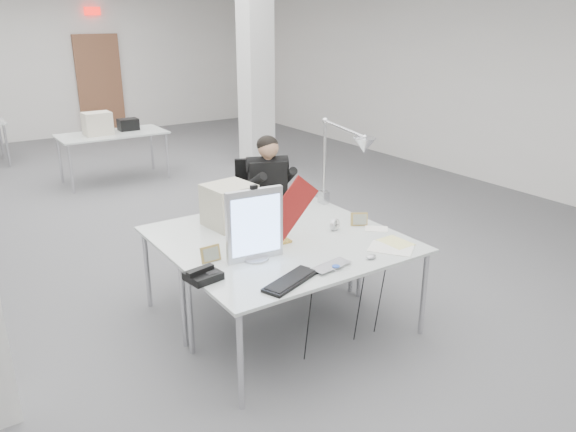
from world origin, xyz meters
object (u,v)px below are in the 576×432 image
Objects in this scene: monitor at (255,225)px; bankers_lamp at (280,223)px; beige_monitor at (229,205)px; architect_lamp at (341,166)px; office_chair at (266,210)px; desk_phone at (203,276)px; laptop at (336,268)px; seated_person at (269,179)px; desk_main at (311,258)px.

bankers_lamp is at bearing 33.49° from monitor.
architect_lamp is at bearing -19.33° from beige_monitor.
office_chair is at bearing 62.33° from monitor.
desk_phone is (-1.44, -1.51, 0.24)m from office_chair.
laptop is at bearing -96.06° from bankers_lamp.
seated_person is at bearing 61.36° from monitor.
office_chair is at bearing 38.21° from desk_phone.
office_chair is at bearing 63.81° from laptop.
monitor is 0.78m from beige_monitor.
bankers_lamp is at bearing -141.79° from architect_lamp.
seated_person is 1.94m from laptop.
architect_lamp reaches higher than desk_phone.
beige_monitor is 1.09m from architect_lamp.
monitor is (-0.38, 0.19, 0.28)m from desk_main.
architect_lamp reaches higher than beige_monitor.
office_chair reaches higher than desk_phone.
bankers_lamp is 0.88× the size of beige_monitor.
office_chair is 3.48× the size of laptop.
bankers_lamp reaches higher than desk_phone.
bankers_lamp is at bearing -93.59° from office_chair.
beige_monitor is (0.19, 0.75, -0.09)m from monitor.
laptop is at bearing -83.74° from office_chair.
seated_person is 2.06m from desk_phone.
seated_person is (0.59, 1.55, 0.16)m from desk_main.
bankers_lamp is at bearing 85.31° from laptop.
seated_person is 1.68m from monitor.
desk_main is 5.36× the size of bankers_lamp.
architect_lamp is at bearing 41.05° from laptop.
laptop is at bearing -45.21° from monitor.
desk_main is at bearing -85.64° from beige_monitor.
seated_person reaches higher than desk_main.
seated_person is at bearing 63.38° from laptop.
desk_phone is (-0.80, -0.27, -0.14)m from bankers_lamp.
seated_person is 1.36m from bankers_lamp.
office_chair is (0.59, 1.60, -0.20)m from desk_main.
bankers_lamp is (-0.64, -1.25, 0.38)m from office_chair.
seated_person is at bearing 69.18° from desk_main.
laptop is at bearing -88.12° from beige_monitor.
architect_lamp is at bearing 11.27° from bankers_lamp.
office_chair is 1.45m from bankers_lamp.
monitor is 0.38m from bankers_lamp.
seated_person is at bearing 31.37° from beige_monitor.
office_chair is at bearing 122.50° from architect_lamp.
beige_monitor reaches higher than bankers_lamp.
seated_person reaches higher than desk_phone.
desk_phone reaches higher than laptop.
laptop is 0.67m from bankers_lamp.
beige_monitor reaches higher than laptop.
beige_monitor is (-0.19, 1.23, 0.17)m from laptop.
seated_person is 1.02× the size of architect_lamp.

